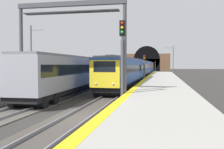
{
  "coord_description": "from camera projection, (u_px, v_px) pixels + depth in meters",
  "views": [
    {
      "loc": [
        -13.3,
        -4.56,
        3.03
      ],
      "look_at": [
        13.42,
        0.81,
        1.93
      ],
      "focal_mm": 40.26,
      "sensor_mm": 36.0,
      "label": 1
    }
  ],
  "objects": [
    {
      "name": "ground_plane",
      "position": [
        79.0,
        118.0,
        14.05
      ],
      "size": [
        320.0,
        320.0,
        0.0
      ],
      "primitive_type": "plane",
      "color": "#302D2B"
    },
    {
      "name": "tunnel_portal",
      "position": [
        147.0,
        62.0,
        112.98
      ],
      "size": [
        2.51,
        20.56,
        11.52
      ],
      "color": "brown",
      "rests_on": "ground_plane"
    },
    {
      "name": "track_adjacent_line",
      "position": [
        5.0,
        114.0,
        14.96
      ],
      "size": [
        160.0,
        3.1,
        0.21
      ],
      "color": "#4C4742",
      "rests_on": "ground_plane"
    },
    {
      "name": "overhead_signal_gantry",
      "position": [
        71.0,
        28.0,
        19.09
      ],
      "size": [
        0.7,
        8.61,
        7.79
      ],
      "color": "#3F3F47",
      "rests_on": "ground_plane"
    },
    {
      "name": "catenary_mast_near",
      "position": [
        31.0,
        56.0,
        32.21
      ],
      "size": [
        0.22,
        1.83,
        8.0
      ],
      "color": "#595B60",
      "rests_on": "ground_plane"
    },
    {
      "name": "railway_signal_mid",
      "position": [
        144.0,
        67.0,
        37.64
      ],
      "size": [
        0.39,
        0.38,
        4.46
      ],
      "rotation": [
        0.0,
        0.0,
        3.14
      ],
      "color": "#4C4C54",
      "rests_on": "ground_plane"
    },
    {
      "name": "railway_signal_near",
      "position": [
        122.0,
        56.0,
        17.01
      ],
      "size": [
        0.39,
        0.38,
        5.99
      ],
      "rotation": [
        0.0,
        0.0,
        3.14
      ],
      "color": "#4C4C54",
      "rests_on": "ground_plane"
    },
    {
      "name": "catenary_mast_far",
      "position": [
        173.0,
        60.0,
        66.91
      ],
      "size": [
        0.22,
        2.5,
        8.06
      ],
      "color": "#595B60",
      "rests_on": "ground_plane"
    },
    {
      "name": "train_main_approaching",
      "position": [
        140.0,
        68.0,
        52.25
      ],
      "size": [
        63.11,
        3.36,
        3.82
      ],
      "rotation": [
        0.0,
        0.0,
        3.11
      ],
      "color": "#264C99",
      "rests_on": "ground_plane"
    },
    {
      "name": "platform_right_edge_strip",
      "position": [
        119.0,
        101.0,
        13.55
      ],
      "size": [
        112.0,
        0.5,
        0.01
      ],
      "primitive_type": "cube",
      "color": "yellow",
      "rests_on": "platform_right"
    },
    {
      "name": "platform_right",
      "position": [
        161.0,
        112.0,
        13.14
      ],
      "size": [
        112.0,
        4.92,
        1.04
      ],
      "primitive_type": "cube",
      "color": "#9E9B93",
      "rests_on": "ground_plane"
    },
    {
      "name": "train_adjacent_platform",
      "position": [
        96.0,
        70.0,
        35.41
      ],
      "size": [
        40.12,
        3.35,
        4.76
      ],
      "rotation": [
        0.0,
        0.0,
        0.02
      ],
      "color": "gray",
      "rests_on": "ground_plane"
    },
    {
      "name": "track_main_line",
      "position": [
        79.0,
        118.0,
        14.05
      ],
      "size": [
        160.0,
        3.17,
        0.21
      ],
      "color": "#423D38",
      "rests_on": "ground_plane"
    },
    {
      "name": "railway_signal_far",
      "position": [
        155.0,
        66.0,
        95.59
      ],
      "size": [
        0.39,
        0.38,
        4.26
      ],
      "rotation": [
        0.0,
        0.0,
        3.14
      ],
      "color": "#38383D",
      "rests_on": "ground_plane"
    }
  ]
}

